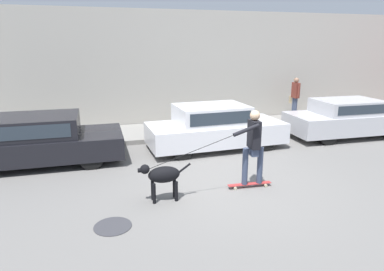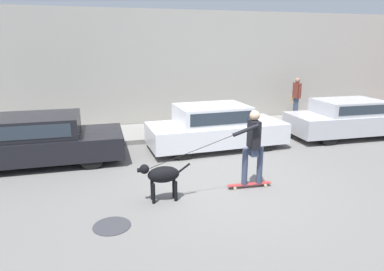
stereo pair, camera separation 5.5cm
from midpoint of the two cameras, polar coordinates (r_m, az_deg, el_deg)
name	(u,v)px [view 2 (the right image)]	position (r m, az deg, el deg)	size (l,w,h in m)	color
ground_plane	(229,187)	(7.81, 6.43, -8.46)	(36.00, 36.00, 0.00)	slate
back_wall	(169,69)	(13.24, -3.79, 10.95)	(32.00, 0.30, 4.31)	#ADA89E
sidewalk_curb	(177,131)	(12.31, -2.33, 0.83)	(30.00, 2.28, 0.15)	gray
parked_car_0	(35,140)	(9.91, -24.55, -0.71)	(4.43, 1.90, 1.30)	black
parked_car_1	(215,128)	(10.37, 4.02, 1.27)	(4.18, 1.83, 1.34)	black
parked_car_2	(350,119)	(12.85, 25.01, 2.54)	(4.36, 1.81, 1.28)	black
dog	(162,175)	(6.94, -4.80, -6.65)	(1.08, 0.35, 0.81)	black
skateboarder	(253,144)	(7.51, 10.29, -1.42)	(2.84, 0.52, 1.74)	beige
pedestrian_with_bag	(296,96)	(14.51, 17.07, 6.34)	(0.20, 0.64, 1.64)	#3D4760
manhole_cover	(112,226)	(6.37, -12.95, -14.49)	(0.66, 0.66, 0.01)	#38383D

